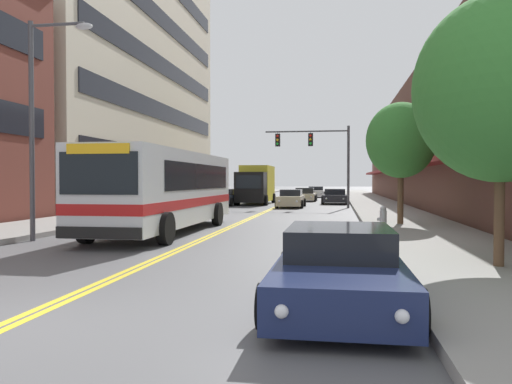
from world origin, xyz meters
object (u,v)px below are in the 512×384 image
car_white_moving_lead (316,192)px  street_tree_right_mid (401,140)px  car_navy_parked_right_foreground (339,268)px  car_beige_moving_second (291,199)px  car_champagne_moving_third (305,195)px  fire_hydrant (383,219)px  car_slate_blue_parked_left_near (223,198)px  traffic_signal_mast (318,150)px  box_truck (256,184)px  car_black_parked_left_far (202,201)px  city_bus (166,187)px  street_lamp_left_near (41,109)px  car_charcoal_parked_right_mid (335,197)px  street_tree_right_near (501,89)px

car_white_moving_lead → street_tree_right_mid: (4.96, -37.95, 2.99)m
car_navy_parked_right_foreground → car_white_moving_lead: bearing=92.7°
car_beige_moving_second → car_champagne_moving_third: size_ratio=1.16×
car_navy_parked_right_foreground → fire_hydrant: car_navy_parked_right_foreground is taller
car_champagne_moving_third → car_slate_blue_parked_left_near: bearing=-123.2°
car_beige_moving_second → traffic_signal_mast: traffic_signal_mast is taller
box_truck → traffic_signal_mast: traffic_signal_mast is taller
car_black_parked_left_far → car_champagne_moving_third: car_black_parked_left_far is taller
city_bus → fire_hydrant: size_ratio=11.89×
city_bus → car_white_moving_lead: city_bus is taller
street_lamp_left_near → car_white_moving_lead: bearing=81.1°
street_lamp_left_near → fire_hydrant: 11.82m
car_navy_parked_right_foreground → street_tree_right_mid: street_tree_right_mid is taller
car_beige_moving_second → street_tree_right_mid: (5.85, -15.15, 2.98)m
car_navy_parked_right_foreground → street_tree_right_mid: 13.73m
car_navy_parked_right_foreground → car_champagne_moving_third: bearing=94.4°
city_bus → fire_hydrant: 8.04m
traffic_signal_mast → street_lamp_left_near: bearing=-110.7°
car_slate_blue_parked_left_near → traffic_signal_mast: size_ratio=0.79×
box_truck → car_white_moving_lead: bearing=77.0°
street_lamp_left_near → street_tree_right_mid: size_ratio=1.42×
city_bus → car_white_moving_lead: (3.99, 40.91, -1.11)m
car_black_parked_left_far → street_tree_right_mid: 15.79m
street_tree_right_mid → car_black_parked_left_far: bearing=136.9°
car_black_parked_left_far → street_lamp_left_near: (-0.62, -16.97, 3.63)m
car_charcoal_parked_right_mid → fire_hydrant: size_ratio=4.65×
car_charcoal_parked_right_mid → street_tree_right_near: 31.50m
car_black_parked_left_far → city_bus: bearing=-80.1°
car_champagne_moving_third → street_tree_right_near: (6.27, -36.13, 3.26)m
car_white_moving_lead → car_beige_moving_second: (-0.89, -22.81, 0.01)m
fire_hydrant → car_navy_parked_right_foreground: bearing=-99.1°
city_bus → street_lamp_left_near: street_lamp_left_near is taller
car_black_parked_left_far → car_charcoal_parked_right_mid: 13.53m
city_bus → car_champagne_moving_third: bearing=83.3°
traffic_signal_mast → street_tree_right_mid: (3.89, -14.88, -0.58)m
car_black_parked_left_far → box_truck: box_truck is taller
car_charcoal_parked_right_mid → car_navy_parked_right_foreground: bearing=-89.7°
car_white_moving_lead → fire_hydrant: 41.81m
city_bus → box_truck: 22.67m
city_bus → car_champagne_moving_third: city_bus is taller
car_white_moving_lead → box_truck: size_ratio=0.70×
car_beige_moving_second → car_black_parked_left_far: bearing=-140.2°
car_champagne_moving_third → car_beige_moving_second: bearing=-91.7°
car_white_moving_lead → fire_hydrant: (3.94, -41.62, 0.04)m
car_black_parked_left_far → street_lamp_left_near: street_lamp_left_near is taller
car_charcoal_parked_right_mid → street_tree_right_mid: size_ratio=0.85×
car_charcoal_parked_right_mid → box_truck: bearing=-168.4°
city_bus → traffic_signal_mast: traffic_signal_mast is taller
car_slate_blue_parked_left_near → traffic_signal_mast: (7.50, -2.18, 3.56)m
car_beige_moving_second → street_lamp_left_near: bearing=-105.8°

